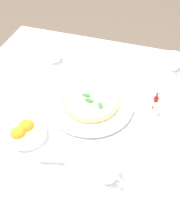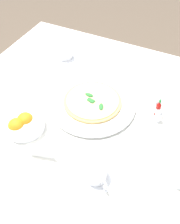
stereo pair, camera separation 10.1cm
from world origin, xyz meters
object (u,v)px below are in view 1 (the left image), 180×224
at_px(hot_sauce_bottle, 155,102).
at_px(salt_shaker, 153,98).
at_px(citrus_bowl, 25,131).
at_px(menu_card, 50,158).
at_px(coffee_cup_near_right, 53,56).
at_px(coffee_cup_right_edge, 173,62).
at_px(pizza_plate, 90,103).
at_px(pepper_shaker, 157,109).
at_px(pizza, 90,101).
at_px(coffee_cup_far_right, 108,171).

relative_size(hot_sauce_bottle, salt_shaker, 1.48).
bearing_deg(citrus_bowl, menu_card, -121.00).
bearing_deg(coffee_cup_near_right, citrus_bowl, -169.49).
xyz_separation_m(coffee_cup_right_edge, hot_sauce_bottle, (-0.29, 0.04, 0.00)).
xyz_separation_m(pizza_plate, coffee_cup_right_edge, (0.36, -0.29, 0.02)).
distance_m(coffee_cup_right_edge, pepper_shaker, 0.32).
relative_size(pizza, citrus_bowl, 1.57).
bearing_deg(hot_sauce_bottle, coffee_cup_near_right, 71.33).
relative_size(hot_sauce_bottle, menu_card, 0.94).
relative_size(salt_shaker, menu_card, 0.64).
xyz_separation_m(pizza, salt_shaker, (0.09, -0.24, 0.00)).
relative_size(pizza_plate, coffee_cup_far_right, 2.71).
xyz_separation_m(coffee_cup_near_right, pepper_shaker, (-0.20, -0.53, -0.00)).
height_order(citrus_bowl, menu_card, citrus_bowl).
xyz_separation_m(hot_sauce_bottle, pepper_shaker, (-0.03, -0.01, -0.01)).
height_order(pizza, hot_sauce_bottle, hot_sauce_bottle).
bearing_deg(salt_shaker, coffee_cup_right_edge, -11.31).
distance_m(coffee_cup_far_right, citrus_bowl, 0.34).
xyz_separation_m(coffee_cup_far_right, hot_sauce_bottle, (0.35, -0.10, 0.01)).
bearing_deg(pizza, pepper_shaker, -82.31).
distance_m(coffee_cup_near_right, hot_sauce_bottle, 0.55).
relative_size(pizza, coffee_cup_far_right, 1.81).
distance_m(hot_sauce_bottle, salt_shaker, 0.03).
xyz_separation_m(coffee_cup_near_right, hot_sauce_bottle, (-0.17, -0.52, 0.01)).
distance_m(coffee_cup_far_right, menu_card, 0.20).
bearing_deg(salt_shaker, citrus_bowl, 126.55).
bearing_deg(pizza_plate, coffee_cup_near_right, 48.13).
bearing_deg(menu_card, pepper_shaker, 32.34).
bearing_deg(coffee_cup_near_right, menu_card, -158.04).
relative_size(citrus_bowl, salt_shaker, 2.67).
bearing_deg(hot_sauce_bottle, pepper_shaker, -160.35).
distance_m(citrus_bowl, pepper_shaker, 0.51).
height_order(coffee_cup_right_edge, citrus_bowl, coffee_cup_right_edge).
height_order(pizza_plate, pepper_shaker, pepper_shaker).
distance_m(pizza, coffee_cup_far_right, 0.33).
height_order(coffee_cup_far_right, menu_card, coffee_cup_far_right).
distance_m(coffee_cup_near_right, pepper_shaker, 0.57).
relative_size(pepper_shaker, menu_card, 0.64).
bearing_deg(pepper_shaker, coffee_cup_far_right, 160.91).
bearing_deg(pepper_shaker, menu_card, 137.31).
distance_m(pizza_plate, hot_sauce_bottle, 0.26).
bearing_deg(coffee_cup_right_edge, coffee_cup_near_right, 101.80).
relative_size(pizza, hot_sauce_bottle, 2.84).
relative_size(coffee_cup_right_edge, menu_card, 1.49).
distance_m(coffee_cup_near_right, citrus_bowl, 0.47).
xyz_separation_m(pizza_plate, menu_card, (-0.30, 0.05, 0.02)).
distance_m(pizza_plate, salt_shaker, 0.26).
height_order(coffee_cup_near_right, salt_shaker, coffee_cup_near_right).
bearing_deg(pepper_shaker, pizza_plate, 97.66).
xyz_separation_m(pizza, citrus_bowl, (-0.22, 0.18, 0.00)).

